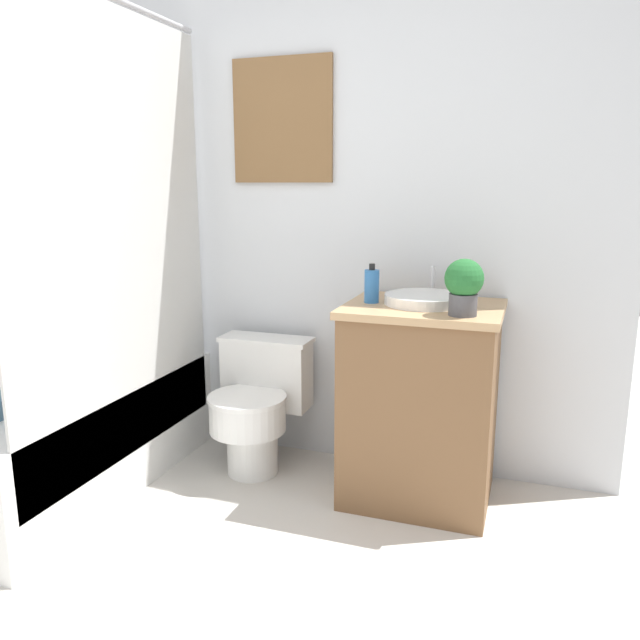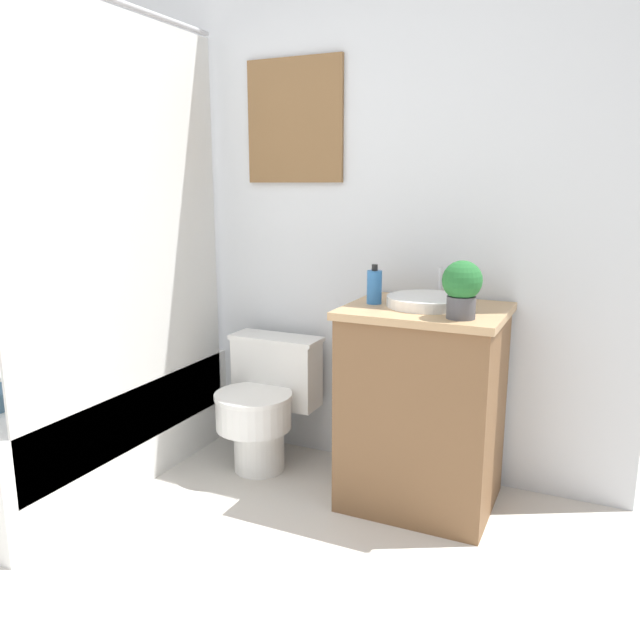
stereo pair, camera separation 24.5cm
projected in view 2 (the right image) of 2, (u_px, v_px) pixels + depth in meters
The scene contains 7 objects.
wall_back at pixel (295, 193), 2.91m from camera, with size 3.09×0.07×2.50m.
shower_area at pixel (86, 415), 2.80m from camera, with size 0.65×1.34×1.98m.
toilet at pixel (265, 401), 2.89m from camera, with size 0.43×0.48×0.60m.
vanity at pixel (422, 406), 2.53m from camera, with size 0.62×0.52×0.82m.
sink at pixel (428, 301), 2.46m from camera, with size 0.32×0.36×0.13m.
soap_bottle at pixel (374, 287), 2.50m from camera, with size 0.06×0.06×0.16m.
potted_plant at pixel (462, 287), 2.21m from camera, with size 0.14×0.14×0.21m.
Camera 2 is at (1.37, -0.70, 1.30)m, focal length 35.00 mm.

